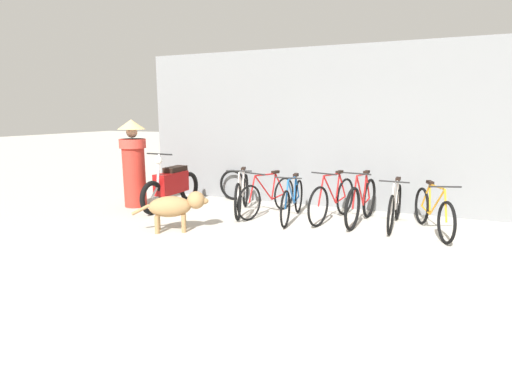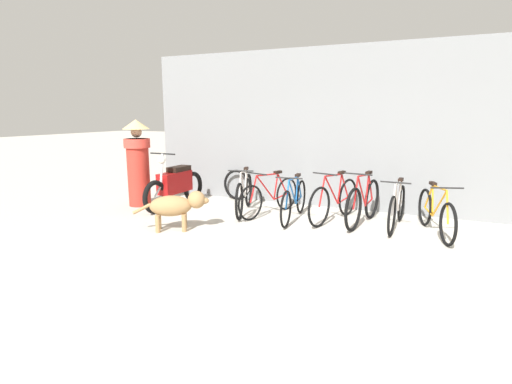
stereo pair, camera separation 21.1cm
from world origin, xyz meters
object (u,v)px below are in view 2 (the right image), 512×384
stray_dog (177,205)px  spare_tire_left (237,185)px  motorcycle (175,185)px  bicycle_0 (244,194)px  bicycle_2 (294,201)px  bicycle_5 (397,207)px  bicycle_4 (363,203)px  bicycle_1 (270,196)px  bicycle_6 (436,213)px  bicycle_3 (334,200)px  person_in_robes (138,161)px

stray_dog → spare_tire_left: size_ratio=1.61×
motorcycle → stray_dog: (1.02, -1.37, -0.04)m
bicycle_0 → bicycle_2: 1.04m
bicycle_2 → bicycle_5: (1.71, 0.21, 0.00)m
bicycle_4 → stray_dog: bearing=-50.0°
stray_dog → bicycle_1: bearing=26.7°
bicycle_4 → bicycle_6: 1.13m
bicycle_4 → bicycle_5: bearing=100.6°
bicycle_1 → bicycle_5: 2.24m
bicycle_3 → bicycle_6: bearing=99.5°
bicycle_2 → bicycle_3: 0.71m
bicycle_4 → bicycle_2: bearing=-71.4°
bicycle_6 → spare_tire_left: (-3.98, 1.01, -0.01)m
bicycle_3 → spare_tire_left: bicycle_3 is taller
bicycle_4 → spare_tire_left: 2.99m
bicycle_5 → bicycle_1: bearing=-85.5°
bicycle_6 → person_in_robes: (-5.57, -0.29, 0.58)m
bicycle_1 → stray_dog: size_ratio=1.52×
bicycle_6 → person_in_robes: bearing=-105.4°
bicycle_3 → bicycle_5: (1.04, -0.01, -0.02)m
bicycle_4 → bicycle_6: size_ratio=1.02×
motorcycle → person_in_robes: bearing=-74.6°
bicycle_3 → person_in_robes: bearing=-68.7°
stray_dog → spare_tire_left: bearing=62.9°
bicycle_0 → bicycle_4: bicycle_4 is taller
bicycle_4 → stray_dog: bicycle_4 is taller
spare_tire_left → bicycle_5: bearing=-14.2°
bicycle_3 → stray_dog: size_ratio=1.55×
motorcycle → bicycle_2: bearing=92.5°
bicycle_5 → bicycle_2: bearing=-79.9°
bicycle_3 → stray_dog: 2.71m
bicycle_4 → stray_dog: (-2.67, -1.61, 0.04)m
bicycle_5 → spare_tire_left: bicycle_5 is taller
motorcycle → spare_tire_left: motorcycle is taller
bicycle_5 → person_in_robes: 5.04m
motorcycle → spare_tire_left: (0.83, 1.11, -0.12)m
bicycle_3 → bicycle_5: 1.04m
bicycle_1 → motorcycle: 2.00m
motorcycle → stray_dog: size_ratio=1.75×
bicycle_0 → bicycle_6: bicycle_0 is taller
bicycle_4 → stray_dog: size_ratio=1.54×
bicycle_3 → motorcycle: size_ratio=0.89×
person_in_robes → bicycle_0: bearing=-132.1°
bicycle_0 → bicycle_1: 0.51m
motorcycle → stray_dog: 1.71m
bicycle_1 → bicycle_6: 2.83m
bicycle_2 → bicycle_5: size_ratio=1.04×
bicycle_1 → person_in_robes: (-2.74, -0.37, 0.57)m
bicycle_1 → motorcycle: bearing=-67.8°
bicycle_1 → bicycle_4: (1.70, 0.05, 0.03)m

